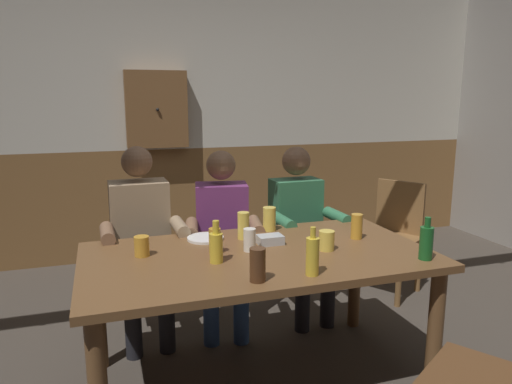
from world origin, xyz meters
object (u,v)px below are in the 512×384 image
pint_glass_0 (250,240)px  pint_glass_4 (243,226)px  condiment_caddy (270,240)px  pint_glass_6 (269,219)px  chair_empty_near_left (392,233)px  person_1 (223,232)px  pint_glass_7 (258,265)px  pint_glass_2 (357,226)px  bottle_2 (312,255)px  pint_glass_1 (142,246)px  pint_glass_5 (327,240)px  bottle_0 (216,246)px  dining_table (258,270)px  bottle_1 (426,242)px  person_2 (300,225)px  wall_dart_cabinet (157,109)px  plate_0 (205,238)px  pint_glass_3 (215,241)px  person_0 (142,235)px

pint_glass_0 → pint_glass_4: 0.23m
condiment_caddy → pint_glass_6: 0.28m
pint_glass_6 → chair_empty_near_left: bearing=21.4°
person_1 → pint_glass_7: 1.09m
pint_glass_2 → pint_glass_6: same height
bottle_2 → pint_glass_1: (-0.72, 0.52, -0.04)m
pint_glass_5 → condiment_caddy: bearing=142.5°
bottle_0 → bottle_2: bearing=-38.5°
dining_table → pint_glass_2: 0.65m
bottle_0 → pint_glass_2: size_ratio=1.48×
condiment_caddy → bottle_1: bottle_1 is taller
dining_table → pint_glass_6: bearing=62.6°
dining_table → person_2: 0.90m
condiment_caddy → bottle_2: bottle_2 is taller
person_1 → wall_dart_cabinet: size_ratio=1.71×
bottle_0 → pint_glass_5: (0.61, 0.01, -0.03)m
chair_empty_near_left → pint_glass_1: bearing=78.4°
pint_glass_0 → pint_glass_7: (-0.09, -0.42, 0.02)m
pint_glass_7 → bottle_1: bearing=0.7°
dining_table → plate_0: (-0.21, 0.33, 0.10)m
chair_empty_near_left → person_2: bearing=69.0°
dining_table → person_1: size_ratio=1.52×
pint_glass_0 → pint_glass_3: size_ratio=0.90×
pint_glass_2 → wall_dart_cabinet: wall_dart_cabinet is taller
person_2 → bottle_0: size_ratio=5.62×
condiment_caddy → bottle_0: bearing=-150.9°
chair_empty_near_left → pint_glass_1: size_ratio=8.37×
bottle_0 → pint_glass_5: size_ratio=2.02×
person_1 → pint_glass_5: 0.87m
bottle_2 → pint_glass_0: 0.46m
bottle_1 → pint_glass_0: size_ratio=1.79×
person_1 → person_0: bearing=9.6°
pint_glass_4 → pint_glass_5: (0.36, -0.34, -0.03)m
person_1 → pint_glass_3: person_1 is taller
bottle_2 → pint_glass_5: bearing=53.6°
plate_0 → pint_glass_1: pint_glass_1 is taller
bottle_2 → pint_glass_0: (-0.17, 0.42, -0.03)m
pint_glass_3 → chair_empty_near_left: bearing=26.1°
person_0 → bottle_2: bearing=120.5°
pint_glass_2 → bottle_0: bearing=-170.8°
pint_glass_3 → pint_glass_6: pint_glass_6 is taller
condiment_caddy → pint_glass_7: size_ratio=0.91×
pint_glass_6 → pint_glass_3: bearing=-142.4°
plate_0 → bottle_2: bearing=-63.4°
pint_glass_7 → wall_dart_cabinet: wall_dart_cabinet is taller
chair_empty_near_left → pint_glass_3: chair_empty_near_left is taller
person_0 → pint_glass_1: bearing=84.4°
plate_0 → pint_glass_3: (-0.01, -0.26, 0.06)m
person_0 → pint_glass_3: (0.32, -0.66, 0.13)m
pint_glass_2 → pint_glass_3: 0.84m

